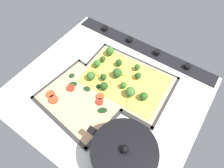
# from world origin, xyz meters

# --- Properties ---
(ground_plane) EXTENTS (0.75, 0.67, 0.03)m
(ground_plane) POSITION_xyz_m (0.00, 0.00, -0.01)
(ground_plane) COLOR silver
(stove_control_panel) EXTENTS (0.72, 0.07, 0.03)m
(stove_control_panel) POSITION_xyz_m (-0.00, -0.30, 0.01)
(stove_control_panel) COLOR black
(stove_control_panel) RESTS_ON ground_plane
(baking_tray_front) EXTENTS (0.40, 0.29, 0.01)m
(baking_tray_front) POSITION_xyz_m (-0.04, -0.08, 0.00)
(baking_tray_front) COLOR #33302D
(baking_tray_front) RESTS_ON ground_plane
(broccoli_pizza) EXTENTS (0.37, 0.26, 0.06)m
(broccoli_pizza) POSITION_xyz_m (-0.02, -0.07, 0.02)
(broccoli_pizza) COLOR #D3B77F
(broccoli_pizza) RESTS_ON baking_tray_front
(baking_tray_back) EXTENTS (0.34, 0.30, 0.01)m
(baking_tray_back) POSITION_xyz_m (0.06, 0.09, 0.00)
(baking_tray_back) COLOR #33302D
(baking_tray_back) RESTS_ON ground_plane
(veggie_pizza_back) EXTENTS (0.32, 0.28, 0.02)m
(veggie_pizza_back) POSITION_xyz_m (0.06, 0.09, 0.01)
(veggie_pizza_back) COLOR #DDAC7E
(veggie_pizza_back) RESTS_ON baking_tray_back
(cooking_pot) EXTENTS (0.27, 0.20, 0.14)m
(cooking_pot) POSITION_xyz_m (-0.20, 0.19, 0.06)
(cooking_pot) COLOR black
(cooking_pot) RESTS_ON ground_plane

